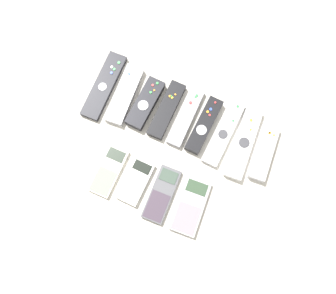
{
  "coord_description": "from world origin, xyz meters",
  "views": [
    {
      "loc": [
        0.08,
        -0.16,
        0.92
      ],
      "look_at": [
        0.0,
        0.03,
        0.01
      ],
      "focal_mm": 35.0,
      "sensor_mm": 36.0,
      "label": 1
    }
  ],
  "objects_px": {
    "calculator_2": "(162,194)",
    "remote_3": "(167,110)",
    "remote_5": "(204,125)",
    "remote_7": "(244,143)",
    "calculator_1": "(136,181)",
    "calculator_3": "(190,206)",
    "calculator_0": "(109,171)",
    "remote_0": "(104,86)",
    "remote_8": "(264,152)",
    "remote_2": "(145,103)",
    "remote_6": "(224,132)",
    "remote_4": "(186,117)",
    "remote_1": "(125,95)"
  },
  "relations": [
    {
      "from": "remote_6",
      "to": "calculator_2",
      "type": "xyz_separation_m",
      "value": [
        -0.09,
        -0.23,
        -0.0
      ]
    },
    {
      "from": "remote_4",
      "to": "remote_6",
      "type": "distance_m",
      "value": 0.12
    },
    {
      "from": "remote_6",
      "to": "calculator_1",
      "type": "bearing_deg",
      "value": -123.91
    },
    {
      "from": "remote_6",
      "to": "calculator_3",
      "type": "relative_size",
      "value": 1.32
    },
    {
      "from": "remote_0",
      "to": "remote_7",
      "type": "distance_m",
      "value": 0.45
    },
    {
      "from": "remote_3",
      "to": "remote_5",
      "type": "xyz_separation_m",
      "value": [
        0.12,
        -0.0,
        0.0
      ]
    },
    {
      "from": "remote_4",
      "to": "remote_7",
      "type": "relative_size",
      "value": 0.85
    },
    {
      "from": "remote_6",
      "to": "remote_7",
      "type": "height_order",
      "value": "remote_7"
    },
    {
      "from": "remote_0",
      "to": "calculator_3",
      "type": "relative_size",
      "value": 1.38
    },
    {
      "from": "remote_8",
      "to": "calculator_3",
      "type": "bearing_deg",
      "value": -124.56
    },
    {
      "from": "calculator_0",
      "to": "calculator_2",
      "type": "height_order",
      "value": "calculator_2"
    },
    {
      "from": "remote_0",
      "to": "calculator_0",
      "type": "distance_m",
      "value": 0.26
    },
    {
      "from": "remote_7",
      "to": "calculator_2",
      "type": "bearing_deg",
      "value": -127.44
    },
    {
      "from": "remote_2",
      "to": "remote_4",
      "type": "xyz_separation_m",
      "value": [
        0.13,
        0.01,
        -0.0
      ]
    },
    {
      "from": "remote_1",
      "to": "calculator_2",
      "type": "bearing_deg",
      "value": -49.33
    },
    {
      "from": "remote_0",
      "to": "remote_1",
      "type": "height_order",
      "value": "remote_1"
    },
    {
      "from": "remote_2",
      "to": "remote_3",
      "type": "height_order",
      "value": "remote_2"
    },
    {
      "from": "remote_5",
      "to": "remote_8",
      "type": "distance_m",
      "value": 0.19
    },
    {
      "from": "remote_3",
      "to": "calculator_1",
      "type": "xyz_separation_m",
      "value": [
        0.0,
        -0.23,
        -0.0
      ]
    },
    {
      "from": "remote_7",
      "to": "calculator_0",
      "type": "height_order",
      "value": "remote_7"
    },
    {
      "from": "remote_1",
      "to": "remote_5",
      "type": "distance_m",
      "value": 0.25
    },
    {
      "from": "remote_6",
      "to": "calculator_3",
      "type": "distance_m",
      "value": 0.23
    },
    {
      "from": "remote_6",
      "to": "remote_7",
      "type": "relative_size",
      "value": 0.96
    },
    {
      "from": "remote_3",
      "to": "calculator_1",
      "type": "distance_m",
      "value": 0.23
    },
    {
      "from": "remote_1",
      "to": "remote_4",
      "type": "height_order",
      "value": "remote_1"
    },
    {
      "from": "remote_5",
      "to": "calculator_3",
      "type": "xyz_separation_m",
      "value": [
        0.05,
        -0.23,
        -0.0
      ]
    },
    {
      "from": "remote_0",
      "to": "calculator_2",
      "type": "height_order",
      "value": "remote_0"
    },
    {
      "from": "remote_1",
      "to": "remote_2",
      "type": "bearing_deg",
      "value": -4.61
    },
    {
      "from": "remote_8",
      "to": "calculator_0",
      "type": "height_order",
      "value": "remote_8"
    },
    {
      "from": "remote_0",
      "to": "remote_5",
      "type": "xyz_separation_m",
      "value": [
        0.32,
        0.0,
        0.0
      ]
    },
    {
      "from": "remote_5",
      "to": "remote_4",
      "type": "bearing_deg",
      "value": 179.83
    },
    {
      "from": "remote_3",
      "to": "remote_7",
      "type": "relative_size",
      "value": 0.83
    },
    {
      "from": "remote_0",
      "to": "remote_1",
      "type": "distance_m",
      "value": 0.07
    },
    {
      "from": "remote_3",
      "to": "remote_8",
      "type": "xyz_separation_m",
      "value": [
        0.31,
        -0.01,
        0.0
      ]
    },
    {
      "from": "remote_3",
      "to": "calculator_3",
      "type": "height_order",
      "value": "remote_3"
    },
    {
      "from": "remote_2",
      "to": "calculator_3",
      "type": "xyz_separation_m",
      "value": [
        0.24,
        -0.22,
        -0.0
      ]
    },
    {
      "from": "remote_5",
      "to": "remote_7",
      "type": "xyz_separation_m",
      "value": [
        0.12,
        -0.0,
        -0.0
      ]
    },
    {
      "from": "calculator_1",
      "to": "calculator_3",
      "type": "distance_m",
      "value": 0.17
    },
    {
      "from": "remote_6",
      "to": "calculator_1",
      "type": "height_order",
      "value": "remote_6"
    },
    {
      "from": "remote_8",
      "to": "calculator_1",
      "type": "height_order",
      "value": "remote_8"
    },
    {
      "from": "remote_8",
      "to": "calculator_1",
      "type": "bearing_deg",
      "value": -147.25
    },
    {
      "from": "remote_0",
      "to": "remote_2",
      "type": "height_order",
      "value": "remote_2"
    },
    {
      "from": "calculator_2",
      "to": "remote_3",
      "type": "bearing_deg",
      "value": 108.68
    },
    {
      "from": "remote_6",
      "to": "remote_7",
      "type": "xyz_separation_m",
      "value": [
        0.06,
        -0.01,
        0.0
      ]
    },
    {
      "from": "remote_1",
      "to": "remote_5",
      "type": "bearing_deg",
      "value": -2.25
    },
    {
      "from": "remote_1",
      "to": "calculator_1",
      "type": "xyz_separation_m",
      "value": [
        0.14,
        -0.22,
        -0.0
      ]
    },
    {
      "from": "remote_7",
      "to": "calculator_3",
      "type": "bearing_deg",
      "value": -110.32
    },
    {
      "from": "remote_4",
      "to": "calculator_3",
      "type": "relative_size",
      "value": 1.18
    },
    {
      "from": "calculator_2",
      "to": "remote_1",
      "type": "bearing_deg",
      "value": 132.61
    },
    {
      "from": "remote_2",
      "to": "calculator_0",
      "type": "bearing_deg",
      "value": -90.08
    }
  ]
}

